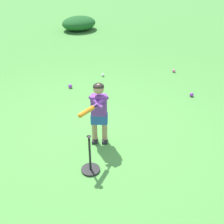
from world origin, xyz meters
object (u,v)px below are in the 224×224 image
at_px(play_ball_center_lawn, 192,95).
at_px(play_ball_far_right, 174,71).
at_px(child_batter, 98,109).
at_px(play_ball_far_left, 103,75).
at_px(play_ball_midfield, 70,86).
at_px(batting_tee, 90,165).

distance_m(play_ball_center_lawn, play_ball_far_right, 1.37).
bearing_deg(child_batter, play_ball_far_left, 133.95).
distance_m(play_ball_far_left, play_ball_far_right, 1.86).
xyz_separation_m(play_ball_far_left, play_ball_center_lawn, (2.20, 0.57, 0.01)).
xyz_separation_m(play_ball_midfield, play_ball_center_lawn, (2.26, 1.57, -0.00)).
xyz_separation_m(play_ball_far_left, play_ball_far_right, (1.16, 1.46, 0.00)).
relative_size(play_ball_midfield, batting_tee, 0.15).
bearing_deg(play_ball_center_lawn, batting_tee, -87.39).
relative_size(child_batter, batting_tee, 1.74).
height_order(play_ball_center_lawn, play_ball_far_right, play_ball_center_lawn).
bearing_deg(play_ball_midfield, child_batter, -26.54).
relative_size(play_ball_midfield, play_ball_center_lawn, 1.05).
relative_size(child_batter, play_ball_far_right, 13.30).
bearing_deg(play_ball_far_left, play_ball_far_right, 51.62).
bearing_deg(play_ball_center_lawn, play_ball_far_left, -165.51).
distance_m(play_ball_far_left, play_ball_midfield, 1.01).
distance_m(play_ball_midfield, batting_tee, 2.88).
bearing_deg(play_ball_far_left, play_ball_midfield, -93.90).
height_order(child_batter, play_ball_center_lawn, child_batter).
bearing_deg(batting_tee, play_ball_midfield, 146.81).
relative_size(play_ball_far_right, batting_tee, 0.13).
xyz_separation_m(play_ball_far_left, play_ball_midfield, (-0.07, -1.00, 0.01)).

